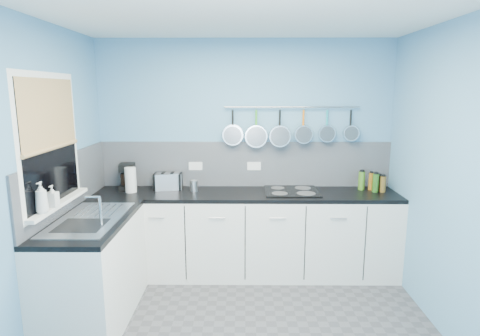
{
  "coord_description": "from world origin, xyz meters",
  "views": [
    {
      "loc": [
        -0.02,
        -2.88,
        1.96
      ],
      "look_at": [
        -0.05,
        0.75,
        1.25
      ],
      "focal_mm": 29.91,
      "sensor_mm": 36.0,
      "label": 1
    }
  ],
  "objects_px": {
    "coffee_maker": "(127,177)",
    "toaster": "(168,181)",
    "paper_towel": "(131,180)",
    "hob": "(292,191)",
    "soap_bottle_a": "(41,198)",
    "soap_bottle_b": "(52,196)",
    "canister": "(194,186)"
  },
  "relations": [
    {
      "from": "soap_bottle_a",
      "to": "paper_towel",
      "type": "distance_m",
      "value": 1.26
    },
    {
      "from": "paper_towel",
      "to": "coffee_maker",
      "type": "height_order",
      "value": "coffee_maker"
    },
    {
      "from": "soap_bottle_b",
      "to": "paper_towel",
      "type": "bearing_deg",
      "value": 72.68
    },
    {
      "from": "soap_bottle_a",
      "to": "soap_bottle_b",
      "type": "relative_size",
      "value": 1.39
    },
    {
      "from": "paper_towel",
      "to": "canister",
      "type": "distance_m",
      "value": 0.66
    },
    {
      "from": "toaster",
      "to": "hob",
      "type": "bearing_deg",
      "value": -17.53
    },
    {
      "from": "coffee_maker",
      "to": "canister",
      "type": "bearing_deg",
      "value": -10.08
    },
    {
      "from": "paper_towel",
      "to": "canister",
      "type": "xyz_separation_m",
      "value": [
        0.66,
        0.04,
        -0.07
      ]
    },
    {
      "from": "soap_bottle_b",
      "to": "toaster",
      "type": "height_order",
      "value": "soap_bottle_b"
    },
    {
      "from": "soap_bottle_b",
      "to": "paper_towel",
      "type": "relative_size",
      "value": 0.65
    },
    {
      "from": "paper_towel",
      "to": "soap_bottle_b",
      "type": "bearing_deg",
      "value": -107.32
    },
    {
      "from": "coffee_maker",
      "to": "hob",
      "type": "relative_size",
      "value": 0.51
    },
    {
      "from": "paper_towel",
      "to": "coffee_maker",
      "type": "xyz_separation_m",
      "value": [
        -0.07,
        0.1,
        0.01
      ]
    },
    {
      "from": "paper_towel",
      "to": "toaster",
      "type": "xyz_separation_m",
      "value": [
        0.37,
        0.13,
        -0.04
      ]
    },
    {
      "from": "soap_bottle_b",
      "to": "coffee_maker",
      "type": "xyz_separation_m",
      "value": [
        0.26,
        1.14,
        -0.09
      ]
    },
    {
      "from": "toaster",
      "to": "canister",
      "type": "xyz_separation_m",
      "value": [
        0.29,
        -0.09,
        -0.03
      ]
    },
    {
      "from": "soap_bottle_b",
      "to": "hob",
      "type": "bearing_deg",
      "value": 27.95
    },
    {
      "from": "coffee_maker",
      "to": "paper_towel",
      "type": "bearing_deg",
      "value": -61.39
    },
    {
      "from": "canister",
      "to": "hob",
      "type": "relative_size",
      "value": 0.21
    },
    {
      "from": "paper_towel",
      "to": "toaster",
      "type": "bearing_deg",
      "value": 19.27
    },
    {
      "from": "paper_towel",
      "to": "coffee_maker",
      "type": "bearing_deg",
      "value": 124.07
    },
    {
      "from": "soap_bottle_b",
      "to": "hob",
      "type": "relative_size",
      "value": 0.3
    },
    {
      "from": "coffee_maker",
      "to": "toaster",
      "type": "distance_m",
      "value": 0.44
    },
    {
      "from": "paper_towel",
      "to": "hob",
      "type": "xyz_separation_m",
      "value": [
        1.7,
        0.03,
        -0.13
      ]
    },
    {
      "from": "soap_bottle_a",
      "to": "paper_towel",
      "type": "xyz_separation_m",
      "value": [
        0.33,
        1.21,
        -0.14
      ]
    },
    {
      "from": "soap_bottle_a",
      "to": "soap_bottle_b",
      "type": "height_order",
      "value": "soap_bottle_a"
    },
    {
      "from": "coffee_maker",
      "to": "canister",
      "type": "xyz_separation_m",
      "value": [
        0.72,
        -0.06,
        -0.08
      ]
    },
    {
      "from": "canister",
      "to": "toaster",
      "type": "bearing_deg",
      "value": 162.58
    },
    {
      "from": "soap_bottle_b",
      "to": "coffee_maker",
      "type": "height_order",
      "value": "soap_bottle_b"
    },
    {
      "from": "toaster",
      "to": "canister",
      "type": "height_order",
      "value": "toaster"
    },
    {
      "from": "hob",
      "to": "coffee_maker",
      "type": "bearing_deg",
      "value": 177.84
    },
    {
      "from": "soap_bottle_b",
      "to": "canister",
      "type": "relative_size",
      "value": 1.45
    }
  ]
}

